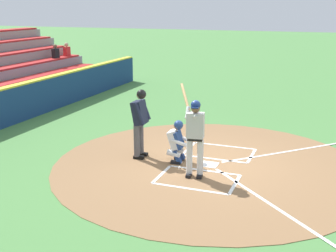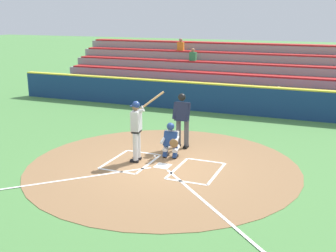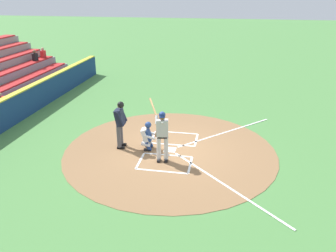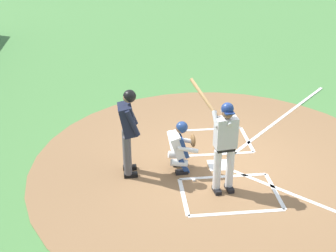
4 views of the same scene
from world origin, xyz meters
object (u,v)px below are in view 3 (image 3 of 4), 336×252
catcher (148,135)px  baseball (151,154)px  batter (162,133)px  plate_umpire (120,121)px

catcher → baseball: size_ratio=15.27×
batter → plate_umpire: bearing=-114.2°
batter → baseball: size_ratio=28.76×
catcher → plate_umpire: size_ratio=0.61×
catcher → batter: bearing=40.6°
batter → plate_umpire: 1.93m
plate_umpire → baseball: 1.70m
plate_umpire → baseball: size_ratio=25.20×
batter → baseball: batter is taller
baseball → plate_umpire: bearing=-109.1°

